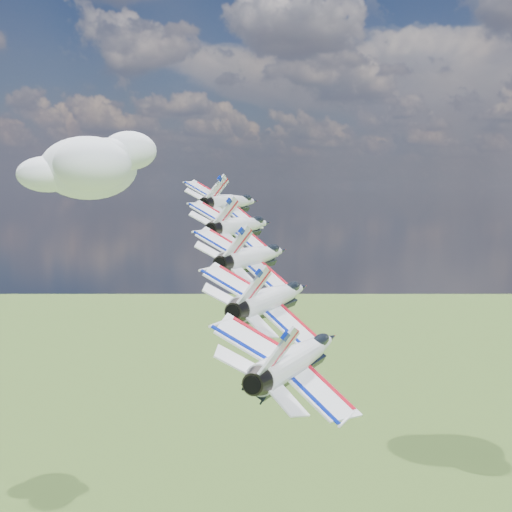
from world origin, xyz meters
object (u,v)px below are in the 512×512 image
Objects in this scene: jet_4 at (300,357)px; jet_1 at (243,225)px; jet_0 at (233,202)px; jet_2 at (256,256)px; jet_3 at (274,297)px.

jet_1 is at bearing 122.64° from jet_4.
jet_0 reaches higher than jet_4.
jet_0 reaches higher than jet_2.
jet_0 is 1.00× the size of jet_3.
jet_1 is at bearing 122.64° from jet_3.
jet_3 is 1.00× the size of jet_4.
jet_2 is 12.39m from jet_3.
jet_4 is at bearing -57.36° from jet_2.
jet_3 is at bearing -57.36° from jet_0.
jet_0 is 1.00× the size of jet_4.
jet_2 is 1.00× the size of jet_4.
jet_3 is at bearing -57.36° from jet_1.
jet_1 is 12.39m from jet_2.
jet_1 reaches higher than jet_4.
jet_2 is at bearing -57.36° from jet_1.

